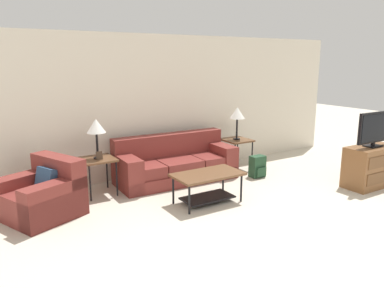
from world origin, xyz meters
TOP-DOWN VIEW (x-y plane):
  - ground_plane at (0.00, 0.00)m, footprint 24.00×24.00m
  - wall_back at (0.00, 4.27)m, footprint 8.50×0.06m
  - couch at (-0.06, 3.70)m, footprint 2.17×0.90m
  - armchair at (-2.41, 3.29)m, footprint 1.21×1.23m
  - coffee_table at (-0.18, 2.48)m, footprint 1.05×0.59m
  - side_table_left at (-1.47, 3.71)m, footprint 0.51×0.55m
  - side_table_right at (1.34, 3.71)m, footprint 0.51×0.55m
  - table_lamp_left at (-1.47, 3.71)m, footprint 0.30×0.30m
  - table_lamp_right at (1.34, 3.71)m, footprint 0.30×0.30m
  - tv_console at (2.65, 1.65)m, footprint 0.98×0.48m
  - television at (2.65, 1.65)m, footprint 0.83×0.20m
  - backpack at (1.34, 3.07)m, footprint 0.28×0.26m
  - picture_frame at (-1.47, 3.63)m, footprint 0.10×0.04m

SIDE VIEW (x-z plane):
  - ground_plane at x=0.00m, z-range 0.00..0.00m
  - backpack at x=1.34m, z-range -0.01..0.40m
  - armchair at x=-2.41m, z-range -0.11..0.69m
  - couch at x=-0.06m, z-range -0.11..0.71m
  - coffee_table at x=-0.18m, z-range 0.11..0.58m
  - tv_console at x=2.65m, z-range 0.00..0.70m
  - side_table_left at x=-1.47m, z-range 0.24..0.84m
  - side_table_right at x=1.34m, z-range 0.24..0.84m
  - picture_frame at x=-1.47m, z-range 0.60..0.73m
  - television at x=2.65m, z-range 0.72..1.31m
  - table_lamp_left at x=-1.47m, z-range 0.79..1.43m
  - table_lamp_right at x=1.34m, z-range 0.79..1.43m
  - wall_back at x=0.00m, z-range 0.00..2.60m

